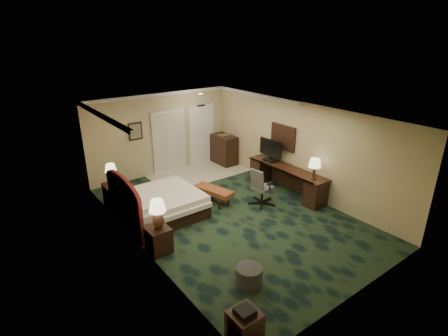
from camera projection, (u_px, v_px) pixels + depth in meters
floor at (230, 214)px, 9.22m from camera, size 5.00×7.50×0.00m
ceiling at (231, 114)px, 8.24m from camera, size 5.00×7.50×0.00m
wall_back at (161, 134)px, 11.53m from camera, size 5.00×0.00×2.70m
wall_front at (365, 231)px, 5.93m from camera, size 5.00×0.00×2.70m
wall_left at (136, 193)px, 7.34m from camera, size 0.00×7.50×2.70m
wall_right at (299, 148)px, 10.12m from camera, size 0.00×7.50×2.70m
crown_molding at (231, 116)px, 8.25m from camera, size 5.00×7.50×0.10m
tile_patch at (199, 173)px, 11.89m from camera, size 3.20×1.70×0.01m
headboard at (124, 202)px, 8.36m from camera, size 0.12×2.00×1.40m
entry_door at (201, 135)px, 12.48m from camera, size 1.02×0.06×2.18m
closet_doors at (169, 142)px, 11.75m from camera, size 1.20×0.06×2.10m
wall_art at (135, 131)px, 10.91m from camera, size 0.45×0.06×0.55m
wall_mirror at (283, 137)px, 10.47m from camera, size 0.05×0.95×0.75m
bed at (162, 204)px, 9.10m from camera, size 1.92×1.78×0.61m
nightstand_near at (158, 239)px, 7.60m from camera, size 0.47×0.53×0.58m
nightstand_far at (115, 195)px, 9.58m from camera, size 0.52×0.59×0.65m
lamp_near at (158, 215)px, 7.34m from camera, size 0.41×0.41×0.68m
lamp_far at (111, 174)px, 9.38m from camera, size 0.32×0.32×0.58m
bed_bench at (214, 195)px, 9.87m from camera, size 0.71×1.25×0.40m
ottoman at (249, 276)px, 6.64m from camera, size 0.62×0.62×0.37m
side_table at (244, 325)px, 5.43m from camera, size 0.46×0.46×0.49m
desk at (286, 180)px, 10.38m from camera, size 0.59×2.73×0.79m
tv at (271, 150)px, 10.64m from camera, size 0.10×0.87×0.68m
desk_lamp at (314, 169)px, 9.36m from camera, size 0.40×0.40×0.58m
desk_chair at (262, 186)px, 9.60m from camera, size 0.71×0.67×1.09m
minibar at (224, 149)px, 12.63m from camera, size 0.55×1.00×1.05m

